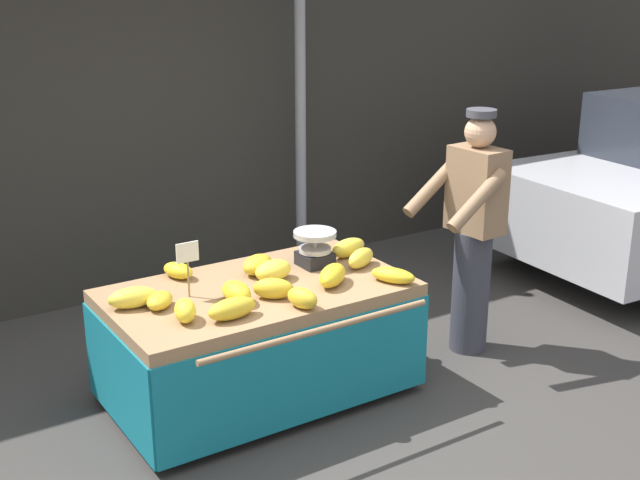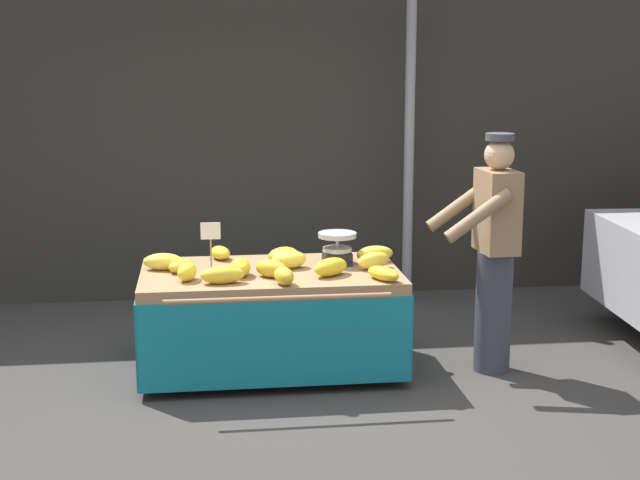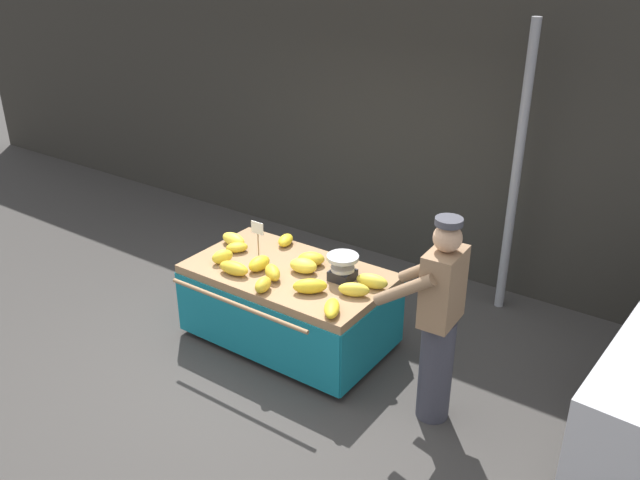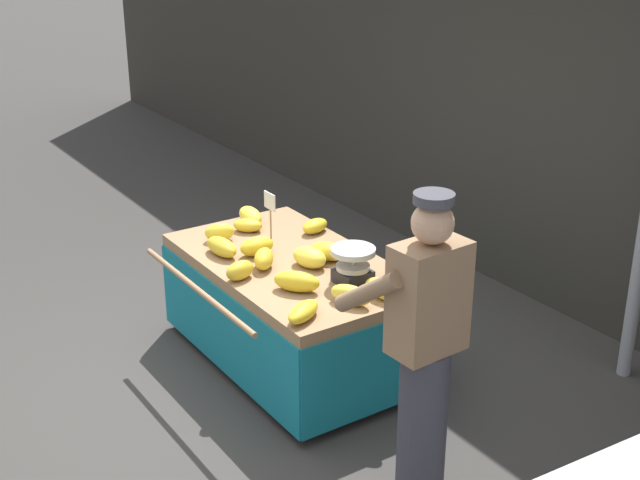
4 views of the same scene
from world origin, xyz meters
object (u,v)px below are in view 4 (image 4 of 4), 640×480
object	(u,v)px
banana_bunch_3	(264,259)
banana_bunch_11	(250,216)
banana_cart	(293,288)
banana_bunch_10	(327,251)
banana_bunch_8	(257,246)
banana_bunch_12	(303,312)
banana_bunch_0	(248,225)
banana_bunch_9	(384,289)
banana_bunch_5	(297,281)
banana_bunch_4	(315,226)
banana_bunch_2	(222,247)
banana_bunch_13	(310,257)
vendor_person	(424,350)
weighing_scale	(353,266)
price_sign	(270,206)
banana_bunch_6	(220,232)
banana_bunch_7	(351,295)
banana_bunch_1	(240,270)

from	to	relation	value
banana_bunch_3	banana_bunch_11	distance (m)	0.81
banana_cart	banana_bunch_10	bearing A→B (deg)	60.81
banana_bunch_8	banana_bunch_12	world-z (taller)	banana_bunch_8
banana_bunch_0	banana_bunch_9	world-z (taller)	banana_bunch_9
banana_bunch_3	banana_bunch_11	world-z (taller)	banana_bunch_3
banana_bunch_5	banana_bunch_9	bearing A→B (deg)	44.72
banana_bunch_4	banana_bunch_10	world-z (taller)	banana_bunch_10
banana_bunch_8	banana_bunch_9	distance (m)	1.05
banana_bunch_2	banana_bunch_13	distance (m)	0.62
banana_bunch_10	vendor_person	xyz separation A→B (m)	(1.46, -0.40, 0.07)
weighing_scale	price_sign	xyz separation A→B (m)	(-0.91, -0.05, 0.13)
banana_bunch_5	banana_bunch_9	distance (m)	0.54
banana_bunch_11	banana_bunch_9	bearing A→B (deg)	1.85
weighing_scale	banana_bunch_2	xyz separation A→B (m)	(-0.85, -0.47, -0.06)
banana_bunch_10	banana_bunch_4	bearing A→B (deg)	155.72
banana_bunch_6	banana_bunch_7	bearing A→B (deg)	7.82
banana_bunch_1	price_sign	bearing A→B (deg)	133.21
banana_cart	banana_bunch_2	bearing A→B (deg)	-135.55
banana_bunch_8	banana_bunch_13	bearing A→B (deg)	28.16
banana_bunch_10	banana_bunch_12	xyz separation A→B (m)	(0.63, -0.59, -0.01)
banana_bunch_4	banana_bunch_5	xyz separation A→B (m)	(0.74, -0.62, 0.01)
banana_cart	banana_bunch_12	size ratio (longest dim) A/B	6.46
banana_bunch_4	banana_bunch_13	world-z (taller)	banana_bunch_13
banana_bunch_5	banana_bunch_10	distance (m)	0.51
banana_bunch_0	banana_bunch_10	distance (m)	0.76
banana_bunch_13	banana_bunch_11	bearing A→B (deg)	175.98
banana_bunch_8	banana_bunch_11	size ratio (longest dim) A/B	0.86
banana_bunch_8	banana_bunch_13	xyz separation A→B (m)	(0.35, 0.19, 0.00)
banana_bunch_13	banana_bunch_3	bearing A→B (deg)	-119.74
banana_cart	banana_bunch_2	size ratio (longest dim) A/B	6.23
banana_bunch_2	banana_bunch_6	distance (m)	0.26
banana_bunch_2	banana_bunch_5	distance (m)	0.76
price_sign	banana_bunch_1	world-z (taller)	price_sign
price_sign	banana_bunch_7	size ratio (longest dim) A/B	1.28
banana_bunch_7	banana_bunch_11	xyz separation A→B (m)	(-1.49, 0.16, 0.00)
banana_bunch_5	banana_bunch_6	bearing A→B (deg)	-179.21
banana_bunch_13	banana_bunch_9	bearing A→B (deg)	9.85
weighing_scale	banana_bunch_13	bearing A→B (deg)	-166.76
weighing_scale	banana_cart	bearing A→B (deg)	-165.15
weighing_scale	banana_bunch_6	bearing A→B (deg)	-161.34
banana_bunch_11	banana_bunch_0	bearing A→B (deg)	-36.59
banana_bunch_4	banana_bunch_6	xyz separation A→B (m)	(-0.24, -0.64, 0.01)
price_sign	banana_bunch_4	world-z (taller)	price_sign
banana_bunch_8	vendor_person	xyz separation A→B (m)	(1.79, -0.05, 0.06)
banana_cart	banana_bunch_9	bearing A→B (deg)	11.50
banana_bunch_1	banana_bunch_6	xyz separation A→B (m)	(-0.64, 0.19, 0.00)
banana_bunch_0	banana_bunch_8	xyz separation A→B (m)	(0.41, -0.16, 0.02)
banana_bunch_10	weighing_scale	bearing A→B (deg)	-10.05
banana_bunch_3	banana_bunch_10	distance (m)	0.43
banana_bunch_3	banana_bunch_7	xyz separation A→B (m)	(0.74, 0.16, -0.00)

